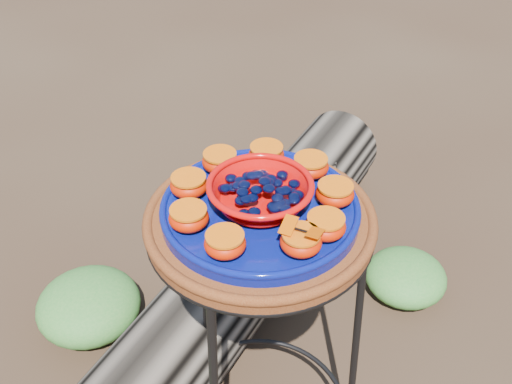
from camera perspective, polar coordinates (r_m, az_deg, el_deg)
plant_stand at (r=1.39m, az=0.30°, el=-14.27°), size 0.44×0.44×0.70m
terracotta_saucer at (r=1.13m, az=0.36°, el=-2.78°), size 0.40×0.40×0.03m
cobalt_plate at (r=1.11m, az=0.37°, el=-1.69°), size 0.34×0.34×0.02m
red_bowl at (r=1.09m, az=0.37°, el=-0.26°), size 0.17×0.17×0.05m
glass_gems at (r=1.07m, az=0.38°, el=1.24°), size 0.13×0.13×0.02m
orange_half_0 at (r=1.01m, az=4.02°, el=-4.45°), size 0.07×0.07×0.04m
orange_half_1 at (r=1.04m, az=6.20°, el=-3.04°), size 0.07×0.07×0.04m
orange_half_2 at (r=1.11m, az=7.03°, el=-0.15°), size 0.07×0.07×0.04m
orange_half_3 at (r=1.17m, az=4.87°, el=2.27°), size 0.07×0.07×0.04m
orange_half_4 at (r=1.19m, az=0.93°, el=3.34°), size 0.07×0.07×0.04m
orange_half_5 at (r=1.18m, az=-3.22°, el=2.73°), size 0.07×0.07×0.04m
orange_half_6 at (r=1.12m, az=-5.98°, el=0.61°), size 0.07×0.07×0.04m
orange_half_7 at (r=1.06m, az=-6.00°, el=-2.29°), size 0.07×0.07×0.04m
orange_half_8 at (r=1.00m, az=-2.77°, el=-4.61°), size 0.07×0.07×0.04m
butterfly at (r=0.99m, az=4.08°, el=-3.37°), size 0.09×0.08×0.01m
driftwood_log at (r=1.89m, az=-0.70°, el=-6.23°), size 1.46×0.94×0.27m
foliage_right at (r=2.01m, az=13.19°, el=-7.26°), size 0.25×0.25×0.12m
foliage_back at (r=1.92m, az=-14.68°, el=-9.62°), size 0.30×0.30×0.15m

